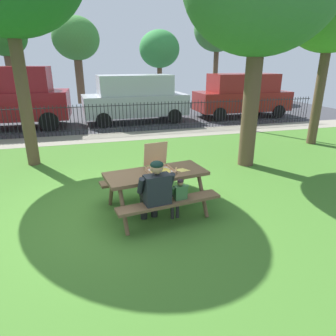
% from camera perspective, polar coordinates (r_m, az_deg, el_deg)
% --- Properties ---
extents(ground, '(28.00, 10.52, 0.02)m').
position_cam_1_polar(ground, '(6.89, -12.01, -3.38)').
color(ground, '#407227').
extents(cobblestone_walkway, '(28.00, 1.40, 0.01)m').
position_cam_1_polar(cobblestone_walkway, '(11.23, -13.66, 5.53)').
color(cobblestone_walkway, gray).
extents(street_asphalt, '(28.00, 7.81, 0.01)m').
position_cam_1_polar(street_asphalt, '(15.75, -14.40, 9.43)').
color(street_asphalt, '#38383D').
extents(picnic_table_foreground, '(2.00, 1.73, 0.79)m').
position_cam_1_polar(picnic_table_foreground, '(5.41, -2.28, -2.52)').
color(picnic_table_foreground, brown).
rests_on(picnic_table_foreground, ground).
extents(pizza_box_open, '(0.51, 0.56, 0.50)m').
position_cam_1_polar(pizza_box_open, '(5.38, -1.73, 0.40)').
color(pizza_box_open, tan).
rests_on(pizza_box_open, picnic_table_foreground).
extents(pizza_slice_on_table, '(0.29, 0.24, 0.02)m').
position_cam_1_polar(pizza_slice_on_table, '(5.45, 2.47, -0.31)').
color(pizza_slice_on_table, '#EBD35E').
rests_on(pizza_slice_on_table, picnic_table_foreground).
extents(adult_at_table, '(0.63, 0.63, 1.19)m').
position_cam_1_polar(adult_at_table, '(4.88, -2.46, -4.29)').
color(adult_at_table, black).
rests_on(adult_at_table, ground).
extents(child_at_table, '(0.32, 0.32, 0.82)m').
position_cam_1_polar(child_at_table, '(5.07, 2.04, -5.28)').
color(child_at_table, '#282828').
rests_on(child_at_table, ground).
extents(iron_fence_streetside, '(19.24, 0.03, 1.14)m').
position_cam_1_polar(iron_fence_streetside, '(11.80, -14.04, 9.07)').
color(iron_fence_streetside, black).
rests_on(iron_fence_streetside, ground).
extents(lamp_post_walkway, '(0.28, 0.28, 4.43)m').
position_cam_1_polar(lamp_post_walkway, '(12.52, 15.10, 19.24)').
color(lamp_post_walkway, '#4C4C51').
rests_on(lamp_post_walkway, ground).
extents(tree_by_fence, '(2.79, 2.79, 5.38)m').
position_cam_1_polar(tree_by_fence, '(11.14, 29.00, 25.00)').
color(tree_by_fence, brown).
rests_on(tree_by_fence, ground).
extents(parked_car_left, '(4.77, 2.21, 2.46)m').
position_cam_1_polar(parked_car_left, '(13.99, -28.33, 11.96)').
color(parked_car_left, maroon).
rests_on(parked_car_left, ground).
extents(parked_car_center, '(4.69, 2.15, 2.08)m').
position_cam_1_polar(parked_car_center, '(13.87, -6.29, 13.21)').
color(parked_car_center, '#B5BAC0').
rests_on(parked_car_center, ground).
extents(parked_car_right, '(4.60, 1.96, 2.08)m').
position_cam_1_polar(parked_car_right, '(15.63, 13.97, 13.49)').
color(parked_car_right, maroon).
rests_on(parked_car_right, ground).
extents(far_tree_midleft, '(2.54, 2.54, 5.20)m').
position_cam_1_polar(far_tree_midleft, '(21.46, -28.77, 21.01)').
color(far_tree_midleft, brown).
rests_on(far_tree_midleft, ground).
extents(far_tree_center, '(2.89, 2.89, 5.29)m').
position_cam_1_polar(far_tree_center, '(21.03, -17.16, 22.37)').
color(far_tree_center, brown).
rests_on(far_tree_center, ground).
extents(far_tree_midright, '(2.70, 2.70, 4.64)m').
position_cam_1_polar(far_tree_midright, '(21.64, -1.65, 21.70)').
color(far_tree_midright, brown).
rests_on(far_tree_midright, ground).
extents(far_tree_right, '(3.27, 3.27, 6.20)m').
position_cam_1_polar(far_tree_right, '(23.07, 9.44, 24.58)').
color(far_tree_right, brown).
rests_on(far_tree_right, ground).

